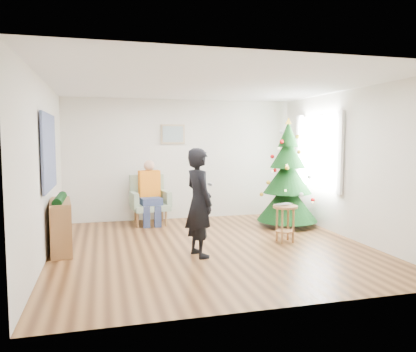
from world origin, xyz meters
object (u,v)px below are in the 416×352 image
object	(u,v)px
standing_man	(199,202)
console	(61,226)
stool	(285,223)
christmas_tree	(287,178)
armchair	(150,206)

from	to	relation	value
standing_man	console	size ratio (longest dim) A/B	1.61
standing_man	console	world-z (taller)	standing_man
stool	console	size ratio (longest dim) A/B	0.62
christmas_tree	console	distance (m)	4.34
stool	standing_man	bearing A→B (deg)	-164.86
armchair	christmas_tree	bearing A→B (deg)	-25.86
christmas_tree	armchair	world-z (taller)	christmas_tree
stool	christmas_tree	bearing A→B (deg)	63.08
console	stool	bearing A→B (deg)	-11.11
stool	standing_man	distance (m)	1.73
christmas_tree	console	size ratio (longest dim) A/B	2.17
stool	console	distance (m)	3.64
standing_man	stool	bearing A→B (deg)	-88.71
christmas_tree	armchair	bearing A→B (deg)	161.16
armchair	standing_man	bearing A→B (deg)	-86.85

